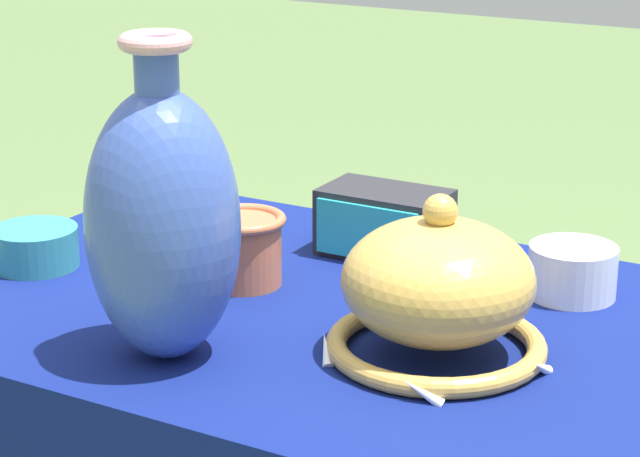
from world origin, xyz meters
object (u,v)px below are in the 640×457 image
at_px(bowl_shallow_ivory, 163,210).
at_px(pot_squat_teal, 35,247).
at_px(pot_squat_porcelain, 572,271).
at_px(vase_tall_bulbous, 163,221).
at_px(cup_wide_terracotta, 244,247).
at_px(mosaic_tile_box, 384,222).
at_px(vase_dome_bell, 438,293).

height_order(bowl_shallow_ivory, pot_squat_teal, pot_squat_teal).
bearing_deg(pot_squat_porcelain, vase_tall_bulbous, -130.03).
xyz_separation_m(bowl_shallow_ivory, pot_squat_teal, (-0.04, -0.21, 0.00)).
xyz_separation_m(cup_wide_terracotta, pot_squat_porcelain, (0.36, 0.16, -0.02)).
xyz_separation_m(bowl_shallow_ivory, pot_squat_porcelain, (0.58, 0.03, 0.01)).
height_order(mosaic_tile_box, bowl_shallow_ivory, mosaic_tile_box).
height_order(vase_dome_bell, pot_squat_porcelain, vase_dome_bell).
bearing_deg(mosaic_tile_box, bowl_shallow_ivory, -171.48).
relative_size(vase_dome_bell, pot_squat_teal, 2.27).
relative_size(bowl_shallow_ivory, pot_squat_teal, 1.36).
distance_m(mosaic_tile_box, bowl_shallow_ivory, 0.32).
distance_m(mosaic_tile_box, pot_squat_porcelain, 0.26).
height_order(vase_tall_bulbous, mosaic_tile_box, vase_tall_bulbous).
height_order(vase_dome_bell, bowl_shallow_ivory, vase_dome_bell).
xyz_separation_m(mosaic_tile_box, cup_wide_terracotta, (-0.10, -0.18, 0.00)).
distance_m(pot_squat_teal, pot_squat_porcelain, 0.67).
distance_m(vase_tall_bulbous, vase_dome_bell, 0.29).
relative_size(vase_tall_bulbous, cup_wide_terracotta, 3.27).
relative_size(vase_tall_bulbous, bowl_shallow_ivory, 2.30).
relative_size(mosaic_tile_box, pot_squat_teal, 1.47).
height_order(vase_tall_bulbous, vase_dome_bell, vase_tall_bulbous).
bearing_deg(vase_tall_bulbous, pot_squat_teal, 155.50).
distance_m(vase_dome_bell, mosaic_tile_box, 0.32).
relative_size(vase_tall_bulbous, pot_squat_porcelain, 3.26).
height_order(vase_tall_bulbous, pot_squat_porcelain, vase_tall_bulbous).
height_order(mosaic_tile_box, pot_squat_porcelain, mosaic_tile_box).
bearing_deg(bowl_shallow_ivory, vase_dome_bell, -22.34).
distance_m(vase_dome_bell, bowl_shallow_ivory, 0.55).
xyz_separation_m(vase_dome_bell, bowl_shallow_ivory, (-0.51, 0.21, -0.05)).
relative_size(cup_wide_terracotta, pot_squat_porcelain, 1.00).
xyz_separation_m(mosaic_tile_box, pot_squat_porcelain, (0.26, -0.02, -0.01)).
height_order(pot_squat_teal, pot_squat_porcelain, pot_squat_porcelain).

